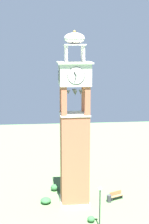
{
  "coord_description": "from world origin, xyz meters",
  "views": [
    {
      "loc": [
        -34.67,
        3.6,
        16.97
      ],
      "look_at": [
        0.0,
        0.0,
        10.32
      ],
      "focal_mm": 53.36,
      "sensor_mm": 36.0,
      "label": 1
    }
  ],
  "objects_px": {
    "lamp_post": "(100,200)",
    "trash_bin": "(109,199)",
    "clock_tower": "(75,136)",
    "park_bench": "(116,195)"
  },
  "relations": [
    {
      "from": "clock_tower",
      "to": "park_bench",
      "type": "height_order",
      "value": "clock_tower"
    },
    {
      "from": "clock_tower",
      "to": "trash_bin",
      "type": "height_order",
      "value": "clock_tower"
    },
    {
      "from": "clock_tower",
      "to": "lamp_post",
      "type": "xyz_separation_m",
      "value": [
        -5.58,
        -1.85,
        -4.84
      ]
    },
    {
      "from": "park_bench",
      "to": "trash_bin",
      "type": "distance_m",
      "value": 1.09
    },
    {
      "from": "park_bench",
      "to": "trash_bin",
      "type": "height_order",
      "value": "park_bench"
    },
    {
      "from": "lamp_post",
      "to": "clock_tower",
      "type": "bearing_deg",
      "value": 18.39
    },
    {
      "from": "lamp_post",
      "to": "trash_bin",
      "type": "height_order",
      "value": "lamp_post"
    },
    {
      "from": "park_bench",
      "to": "trash_bin",
      "type": "bearing_deg",
      "value": 121.03
    },
    {
      "from": "clock_tower",
      "to": "trash_bin",
      "type": "xyz_separation_m",
      "value": [
        -0.37,
        -3.87,
        -7.29
      ]
    },
    {
      "from": "lamp_post",
      "to": "trash_bin",
      "type": "distance_m",
      "value": 6.09
    }
  ]
}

